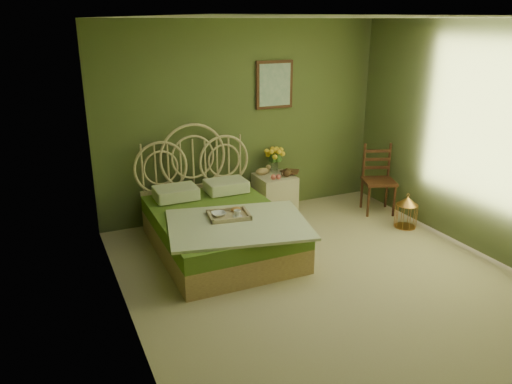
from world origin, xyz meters
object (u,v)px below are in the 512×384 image
birdcage (406,212)px  bed (219,226)px  nightstand (275,189)px  chair (376,175)px

birdcage → bed: bearing=171.1°
bed → nightstand: bearing=35.2°
chair → birdcage: 0.75m
nightstand → birdcage: nightstand is taller
bed → chair: bed is taller
chair → birdcage: bearing=-69.0°
bed → nightstand: bed is taller
bed → chair: 2.49m
nightstand → birdcage: size_ratio=2.34×
nightstand → birdcage: (1.34, -1.18, -0.15)m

